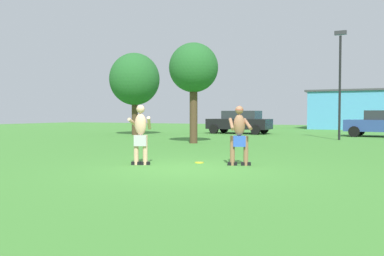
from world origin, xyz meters
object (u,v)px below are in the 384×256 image
player_near (141,134)px  lamp_post (340,73)px  player_in_blue (239,133)px  tree_near_building (135,79)px  frisbee (199,163)px  tree_behind_players (194,69)px  car_black_near_post (240,122)px

player_near → lamp_post: (3.90, 13.15, 2.65)m
player_in_blue → lamp_post: (1.43, 12.12, 2.63)m
tree_near_building → player_near: bearing=-55.9°
player_near → tree_near_building: 15.69m
frisbee → tree_near_building: bearing=130.2°
player_in_blue → tree_near_building: size_ratio=0.30×
player_in_blue → tree_near_building: (-11.12, 11.77, 2.73)m
tree_behind_players → player_in_blue: bearing=-56.2°
player_near → tree_behind_players: size_ratio=0.35×
car_black_near_post → tree_near_building: tree_near_building is taller
tree_behind_players → frisbee: bearing=-63.6°
player_in_blue → car_black_near_post: 17.13m
player_near → lamp_post: lamp_post is taller
tree_near_building → frisbee: bearing=-49.8°
frisbee → tree_near_building: (-9.93, 11.74, 3.59)m
player_in_blue → frisbee: size_ratio=6.39×
player_in_blue → tree_behind_players: tree_behind_players is taller
lamp_post → tree_near_building: (-12.55, -0.35, 0.10)m
player_in_blue → player_near: bearing=-157.5°
tree_behind_players → player_near: bearing=-75.1°
lamp_post → car_black_near_post: bearing=149.1°
frisbee → lamp_post: lamp_post is taller
frisbee → lamp_post: bearing=77.8°
lamp_post → tree_behind_players: 8.01m
car_black_near_post → tree_near_building: 7.74m
car_black_near_post → lamp_post: size_ratio=0.76×
tree_behind_players → tree_near_building: bearing=142.9°
player_near → player_in_blue: (2.48, 1.02, 0.02)m
player_in_blue → tree_behind_players: size_ratio=0.34×
lamp_post → tree_behind_players: lamp_post is taller
car_black_near_post → tree_near_building: bearing=-141.8°
frisbee → tree_behind_players: (-3.36, 6.76, 3.47)m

